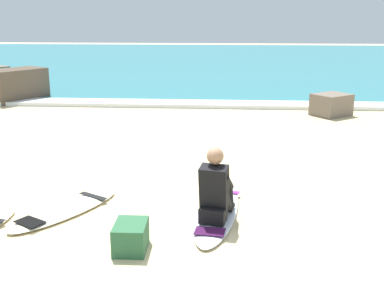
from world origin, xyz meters
TOP-DOWN VIEW (x-y plane):
  - ground_plane at (0.00, 0.00)m, footprint 80.00×80.00m
  - sea at (0.00, 22.10)m, footprint 80.00×28.00m
  - breaking_foam at (0.00, 8.40)m, footprint 80.00×0.90m
  - surfboard_main at (0.87, 0.48)m, footprint 0.77×2.34m
  - surfer_seated at (0.84, 0.15)m, footprint 0.47×0.75m
  - surfboard_spare_near at (-1.19, 0.37)m, footprint 1.37×1.84m
  - shoreline_rock at (3.72, 7.26)m, footprint 1.16×1.14m
  - beach_bag at (-0.10, -0.63)m, footprint 0.37×0.49m

SIDE VIEW (x-z plane):
  - ground_plane at x=0.00m, z-range 0.00..0.00m
  - surfboard_main at x=0.87m, z-range 0.00..0.07m
  - surfboard_spare_near at x=-1.19m, z-range 0.00..0.07m
  - sea at x=0.00m, z-range 0.00..0.10m
  - breaking_foam at x=0.00m, z-range 0.00..0.11m
  - beach_bag at x=-0.10m, z-range 0.00..0.32m
  - shoreline_rock at x=3.72m, z-range 0.00..0.57m
  - surfer_seated at x=0.84m, z-range -0.04..0.91m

